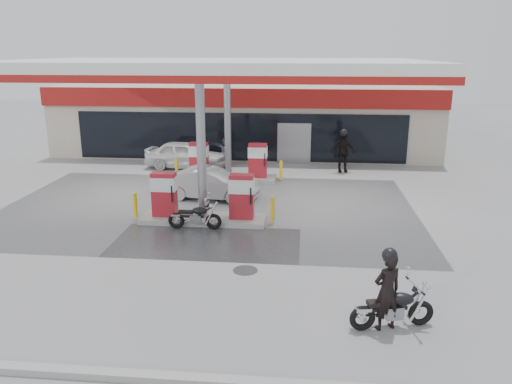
{
  "coord_description": "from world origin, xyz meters",
  "views": [
    {
      "loc": [
        3.56,
        -14.78,
        5.97
      ],
      "look_at": [
        1.92,
        1.85,
        1.2
      ],
      "focal_mm": 35.0,
      "sensor_mm": 36.0,
      "label": 1
    }
  ],
  "objects_px": {
    "sedan_white": "(186,155)",
    "biker_walking": "(343,152)",
    "pump_island_near": "(203,203)",
    "biker_main": "(387,291)",
    "parked_car_left": "(169,142)",
    "pump_island_far": "(228,165)",
    "attendant": "(226,153)",
    "hatchback_silver": "(211,184)",
    "main_motorcycle": "(394,309)",
    "parked_motorcycle": "(196,217)"
  },
  "relations": [
    {
      "from": "pump_island_near",
      "to": "biker_main",
      "type": "xyz_separation_m",
      "value": [
        5.44,
        -6.7,
        0.19
      ]
    },
    {
      "from": "hatchback_silver",
      "to": "biker_walking",
      "type": "distance_m",
      "value": 7.86
    },
    {
      "from": "biker_main",
      "to": "sedan_white",
      "type": "distance_m",
      "value": 16.91
    },
    {
      "from": "hatchback_silver",
      "to": "parked_car_left",
      "type": "distance_m",
      "value": 10.09
    },
    {
      "from": "main_motorcycle",
      "to": "parked_motorcycle",
      "type": "relative_size",
      "value": 1.03
    },
    {
      "from": "biker_main",
      "to": "biker_walking",
      "type": "xyz_separation_m",
      "value": [
        0.06,
        14.9,
        0.12
      ]
    },
    {
      "from": "biker_main",
      "to": "parked_car_left",
      "type": "height_order",
      "value": "biker_main"
    },
    {
      "from": "biker_main",
      "to": "hatchback_silver",
      "type": "bearing_deg",
      "value": -84.33
    },
    {
      "from": "pump_island_near",
      "to": "pump_island_far",
      "type": "distance_m",
      "value": 6.0
    },
    {
      "from": "hatchback_silver",
      "to": "attendant",
      "type": "bearing_deg",
      "value": 10.23
    },
    {
      "from": "sedan_white",
      "to": "parked_car_left",
      "type": "relative_size",
      "value": 0.93
    },
    {
      "from": "hatchback_silver",
      "to": "biker_main",
      "type": "bearing_deg",
      "value": -141.52
    },
    {
      "from": "pump_island_near",
      "to": "biker_main",
      "type": "height_order",
      "value": "biker_main"
    },
    {
      "from": "parked_motorcycle",
      "to": "attendant",
      "type": "height_order",
      "value": "attendant"
    },
    {
      "from": "parked_car_left",
      "to": "biker_walking",
      "type": "bearing_deg",
      "value": -104.92
    },
    {
      "from": "biker_main",
      "to": "parked_car_left",
      "type": "distance_m",
      "value": 21.18
    },
    {
      "from": "pump_island_near",
      "to": "hatchback_silver",
      "type": "xyz_separation_m",
      "value": [
        -0.25,
        2.85,
        -0.06
      ]
    },
    {
      "from": "pump_island_far",
      "to": "attendant",
      "type": "relative_size",
      "value": 3.3
    },
    {
      "from": "biker_main",
      "to": "parked_car_left",
      "type": "bearing_deg",
      "value": -87.15
    },
    {
      "from": "sedan_white",
      "to": "hatchback_silver",
      "type": "height_order",
      "value": "sedan_white"
    },
    {
      "from": "main_motorcycle",
      "to": "attendant",
      "type": "height_order",
      "value": "attendant"
    },
    {
      "from": "biker_walking",
      "to": "sedan_white",
      "type": "bearing_deg",
      "value": 169.94
    },
    {
      "from": "pump_island_near",
      "to": "parked_car_left",
      "type": "bearing_deg",
      "value": 110.56
    },
    {
      "from": "pump_island_near",
      "to": "attendant",
      "type": "bearing_deg",
      "value": 93.41
    },
    {
      "from": "pump_island_far",
      "to": "biker_main",
      "type": "xyz_separation_m",
      "value": [
        5.44,
        -12.7,
        0.19
      ]
    },
    {
      "from": "pump_island_near",
      "to": "parked_motorcycle",
      "type": "height_order",
      "value": "pump_island_near"
    },
    {
      "from": "biker_walking",
      "to": "pump_island_far",
      "type": "bearing_deg",
      "value": -168.24
    },
    {
      "from": "main_motorcycle",
      "to": "parked_car_left",
      "type": "relative_size",
      "value": 0.43
    },
    {
      "from": "pump_island_far",
      "to": "attendant",
      "type": "xyz_separation_m",
      "value": [
        -0.51,
        2.63,
        0.07
      ]
    },
    {
      "from": "biker_main",
      "to": "parked_car_left",
      "type": "relative_size",
      "value": 0.4
    },
    {
      "from": "parked_car_left",
      "to": "biker_walking",
      "type": "xyz_separation_m",
      "value": [
        10.0,
        -3.8,
        0.37
      ]
    },
    {
      "from": "pump_island_far",
      "to": "attendant",
      "type": "distance_m",
      "value": 2.68
    },
    {
      "from": "pump_island_near",
      "to": "main_motorcycle",
      "type": "relative_size",
      "value": 2.66
    },
    {
      "from": "pump_island_near",
      "to": "parked_car_left",
      "type": "xyz_separation_m",
      "value": [
        -4.5,
        12.0,
        -0.05
      ]
    },
    {
      "from": "pump_island_far",
      "to": "main_motorcycle",
      "type": "bearing_deg",
      "value": -66.01
    },
    {
      "from": "sedan_white",
      "to": "parked_motorcycle",
      "type": "bearing_deg",
      "value": -159.14
    },
    {
      "from": "parked_car_left",
      "to": "biker_walking",
      "type": "height_order",
      "value": "biker_walking"
    },
    {
      "from": "pump_island_near",
      "to": "biker_walking",
      "type": "height_order",
      "value": "biker_walking"
    },
    {
      "from": "main_motorcycle",
      "to": "hatchback_silver",
      "type": "relative_size",
      "value": 0.49
    },
    {
      "from": "sedan_white",
      "to": "biker_walking",
      "type": "xyz_separation_m",
      "value": [
        8.06,
        0.0,
        0.31
      ]
    },
    {
      "from": "pump_island_far",
      "to": "biker_walking",
      "type": "distance_m",
      "value": 5.93
    },
    {
      "from": "biker_main",
      "to": "attendant",
      "type": "bearing_deg",
      "value": -93.92
    },
    {
      "from": "pump_island_far",
      "to": "main_motorcycle",
      "type": "relative_size",
      "value": 2.66
    },
    {
      "from": "hatchback_silver",
      "to": "main_motorcycle",
      "type": "bearing_deg",
      "value": -140.56
    },
    {
      "from": "biker_main",
      "to": "hatchback_silver",
      "type": "distance_m",
      "value": 11.12
    },
    {
      "from": "biker_main",
      "to": "biker_walking",
      "type": "height_order",
      "value": "biker_walking"
    },
    {
      "from": "main_motorcycle",
      "to": "hatchback_silver",
      "type": "xyz_separation_m",
      "value": [
        -5.88,
        9.49,
        0.2
      ]
    },
    {
      "from": "parked_car_left",
      "to": "biker_walking",
      "type": "distance_m",
      "value": 10.7
    },
    {
      "from": "parked_motorcycle",
      "to": "sedan_white",
      "type": "height_order",
      "value": "sedan_white"
    },
    {
      "from": "biker_walking",
      "to": "hatchback_silver",
      "type": "bearing_deg",
      "value": -147.12
    }
  ]
}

